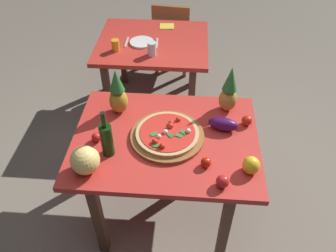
% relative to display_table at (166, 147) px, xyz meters
% --- Properties ---
extents(ground_plane, '(10.00, 10.00, 0.00)m').
position_rel_display_table_xyz_m(ground_plane, '(0.00, 0.00, -0.66)').
color(ground_plane, gray).
extents(display_table, '(1.20, 0.91, 0.75)m').
position_rel_display_table_xyz_m(display_table, '(0.00, 0.00, 0.00)').
color(display_table, '#533324').
rests_on(display_table, ground_plane).
extents(background_table, '(1.02, 0.87, 0.75)m').
position_rel_display_table_xyz_m(background_table, '(-0.22, 1.26, -0.01)').
color(background_table, '#533324').
rests_on(background_table, ground_plane).
extents(dining_chair, '(0.44, 0.44, 0.85)m').
position_rel_display_table_xyz_m(dining_chair, '(-0.08, 1.92, -0.18)').
color(dining_chair, brown).
rests_on(dining_chair, ground_plane).
extents(pizza_board, '(0.48, 0.48, 0.02)m').
position_rel_display_table_xyz_m(pizza_board, '(0.01, 0.00, 0.10)').
color(pizza_board, brown).
rests_on(pizza_board, display_table).
extents(pizza, '(0.41, 0.41, 0.06)m').
position_rel_display_table_xyz_m(pizza, '(0.01, 0.00, 0.13)').
color(pizza, tan).
rests_on(pizza, pizza_board).
extents(wine_bottle, '(0.08, 0.08, 0.33)m').
position_rel_display_table_xyz_m(wine_bottle, '(-0.34, -0.16, 0.21)').
color(wine_bottle, black).
rests_on(wine_bottle, display_table).
extents(pineapple_left, '(0.12, 0.12, 0.35)m').
position_rel_display_table_xyz_m(pineapple_left, '(0.41, 0.32, 0.25)').
color(pineapple_left, '#BC8F37').
rests_on(pineapple_left, display_table).
extents(pineapple_right, '(0.13, 0.13, 0.34)m').
position_rel_display_table_xyz_m(pineapple_right, '(-0.34, 0.24, 0.24)').
color(pineapple_right, '#B88B2A').
rests_on(pineapple_right, display_table).
extents(melon, '(0.17, 0.17, 0.17)m').
position_rel_display_table_xyz_m(melon, '(-0.44, -0.31, 0.18)').
color(melon, '#E9CB6C').
rests_on(melon, display_table).
extents(bell_pepper, '(0.10, 0.10, 0.11)m').
position_rel_display_table_xyz_m(bell_pepper, '(0.52, -0.24, 0.14)').
color(bell_pepper, yellow).
rests_on(bell_pepper, display_table).
extents(eggplant, '(0.21, 0.13, 0.09)m').
position_rel_display_table_xyz_m(eggplant, '(0.37, 0.11, 0.14)').
color(eggplant, '#400F49').
rests_on(eggplant, display_table).
extents(tomato_beside_pepper, '(0.07, 0.07, 0.07)m').
position_rel_display_table_xyz_m(tomato_beside_pepper, '(0.53, 0.16, 0.13)').
color(tomato_beside_pepper, red).
rests_on(tomato_beside_pepper, display_table).
extents(tomato_by_bottle, '(0.08, 0.08, 0.08)m').
position_rel_display_table_xyz_m(tomato_by_bottle, '(0.35, -0.36, 0.13)').
color(tomato_by_bottle, red).
rests_on(tomato_by_bottle, display_table).
extents(tomato_near_board, '(0.06, 0.06, 0.06)m').
position_rel_display_table_xyz_m(tomato_near_board, '(-0.44, -0.06, 0.12)').
color(tomato_near_board, red).
rests_on(tomato_near_board, display_table).
extents(tomato_at_corner, '(0.06, 0.06, 0.06)m').
position_rel_display_table_xyz_m(tomato_at_corner, '(0.26, -0.22, 0.12)').
color(tomato_at_corner, red).
rests_on(tomato_at_corner, display_table).
extents(drinking_glass_juice, '(0.07, 0.07, 0.10)m').
position_rel_display_table_xyz_m(drinking_glass_juice, '(-0.53, 1.06, 0.14)').
color(drinking_glass_juice, gold).
rests_on(drinking_glass_juice, background_table).
extents(drinking_glass_water, '(0.08, 0.08, 0.12)m').
position_rel_display_table_xyz_m(drinking_glass_water, '(-0.20, 1.01, 0.15)').
color(drinking_glass_water, silver).
rests_on(drinking_glass_water, background_table).
extents(dinner_plate, '(0.22, 0.22, 0.02)m').
position_rel_display_table_xyz_m(dinner_plate, '(-0.32, 1.21, 0.10)').
color(dinner_plate, white).
rests_on(dinner_plate, background_table).
extents(fork_utensil, '(0.02, 0.18, 0.01)m').
position_rel_display_table_xyz_m(fork_utensil, '(-0.46, 1.21, 0.10)').
color(fork_utensil, silver).
rests_on(fork_utensil, background_table).
extents(knife_utensil, '(0.03, 0.18, 0.01)m').
position_rel_display_table_xyz_m(knife_utensil, '(-0.18, 1.21, 0.10)').
color(knife_utensil, silver).
rests_on(knife_utensil, background_table).
extents(napkin_folded, '(0.15, 0.13, 0.01)m').
position_rel_display_table_xyz_m(napkin_folded, '(-0.11, 1.55, 0.09)').
color(napkin_folded, yellow).
rests_on(napkin_folded, background_table).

